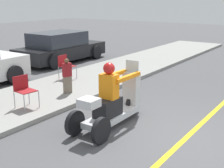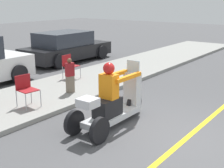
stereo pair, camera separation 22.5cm
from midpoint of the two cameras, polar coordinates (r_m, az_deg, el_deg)
The scene contains 8 objects.
ground_plane at distance 6.77m, azimuth 12.21°, elevation -9.85°, with size 60.00×60.00×0.00m, color #4C4C4F.
lane_stripe at distance 6.56m, azimuth 11.33°, elevation -10.65°, with size 24.00×0.12×0.01m.
sidewalk_strip at distance 9.34m, azimuth -14.73°, elevation -2.50°, with size 28.00×2.80×0.12m.
motorcycle_trike at distance 7.12m, azimuth -0.82°, elevation -3.56°, with size 2.39×0.80×1.51m.
spectator_mid_group at distance 9.31m, azimuth -8.87°, elevation 1.36°, with size 0.28×0.21×1.04m.
folding_chair_curbside at distance 11.03m, azimuth -9.13°, elevation 3.57°, with size 0.48×0.48×0.82m.
folding_chair_set_back at distance 8.33m, azimuth -16.60°, elevation -0.74°, with size 0.51×0.51×0.82m.
parked_car_lot_right at distance 14.72m, azimuth -9.86°, elevation 6.60°, with size 4.40×2.06×1.38m.
Camera 1 is at (-5.79, -2.15, 2.85)m, focal length 50.00 mm.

